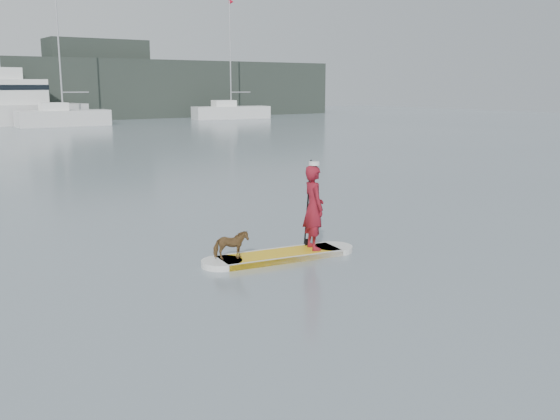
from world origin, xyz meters
TOP-DOWN VIEW (x-y plane):
  - ground at (0.00, 0.00)m, footprint 140.00×140.00m
  - paddleboard at (2.76, -0.95)m, footprint 3.27×1.19m
  - paddler at (3.52, -1.07)m, footprint 0.57×0.72m
  - white_cap at (3.52, -1.07)m, footprint 0.22×0.22m
  - dog at (1.72, -0.79)m, footprint 0.73×0.50m
  - paddle at (3.58, -0.78)m, footprint 0.10×0.30m
  - sailboat_e at (11.15, 43.43)m, footprint 7.60×2.67m
  - sailboat_f at (28.83, 45.50)m, footprint 8.18×3.54m
  - motor_yacht_a at (8.32, 47.08)m, footprint 11.13×4.89m
  - shore_building_east at (18.00, 54.00)m, footprint 10.00×4.00m

SIDE VIEW (x-z plane):
  - ground at x=0.00m, z-range 0.00..0.00m
  - paddleboard at x=2.76m, z-range 0.00..0.12m
  - dog at x=1.72m, z-range 0.12..0.68m
  - sailboat_e at x=11.15m, z-range -4.68..6.24m
  - paddle at x=3.58m, z-range -0.20..1.80m
  - sailboat_f at x=28.83m, z-range -5.13..6.73m
  - paddler at x=3.52m, z-range 0.12..1.85m
  - motor_yacht_a at x=8.32m, z-range -1.41..5.04m
  - white_cap at x=3.52m, z-range 1.85..1.92m
  - shore_building_east at x=18.00m, z-range 0.00..8.00m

